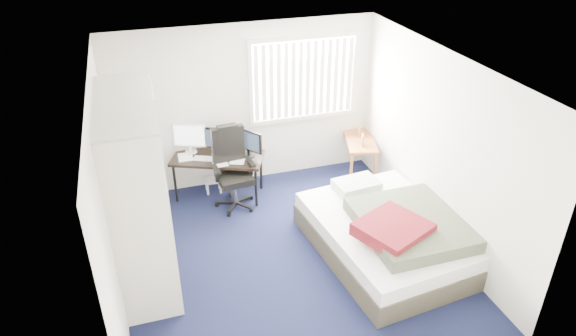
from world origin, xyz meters
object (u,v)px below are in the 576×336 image
(desk, at_px, (218,153))
(nightstand, at_px, (360,143))
(bed, at_px, (390,234))
(office_chair, at_px, (233,176))

(desk, xyz_separation_m, nightstand, (2.28, -0.05, -0.16))
(desk, distance_m, bed, 2.77)
(office_chair, xyz_separation_m, bed, (1.65, -1.76, -0.17))
(nightstand, relative_size, bed, 0.41)
(bed, bearing_deg, office_chair, 133.25)
(office_chair, bearing_deg, desk, 114.19)
(desk, height_order, office_chair, office_chair)
(desk, bearing_deg, nightstand, -1.36)
(desk, xyz_separation_m, bed, (1.79, -2.07, -0.40))
(bed, bearing_deg, desk, 130.89)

